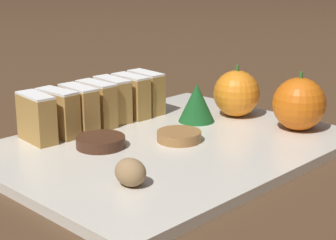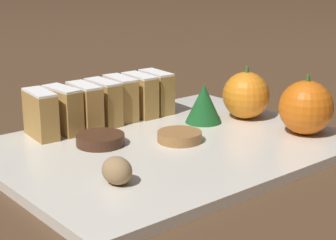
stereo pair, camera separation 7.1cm
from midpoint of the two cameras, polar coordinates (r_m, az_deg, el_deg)
The scene contains 15 objects.
ground_plane at distance 0.72m, azimuth 2.82°, elevation -3.24°, with size 6.00×6.00×0.00m, color #513823.
serving_platter at distance 0.72m, azimuth 2.82°, elevation -2.79°, with size 0.33×0.44×0.01m.
stollen_slice_front at distance 0.74m, azimuth -10.18°, elevation 0.54°, with size 0.06×0.03×0.06m.
stollen_slice_second at distance 0.76m, azimuth -8.04°, elevation 0.97°, with size 0.06×0.03×0.06m.
stollen_slice_third at distance 0.77m, azimuth -5.89°, elevation 1.34°, with size 0.06×0.03×0.06m.
stollen_slice_fourth at distance 0.79m, azimuth -4.07°, elevation 1.78°, with size 0.06×0.03×0.06m.
stollen_slice_fifth at distance 0.81m, azimuth -2.37°, elevation 2.20°, with size 0.06×0.03×0.06m.
stollen_slice_sixth at distance 0.83m, azimuth -0.44°, elevation 2.50°, with size 0.06×0.03×0.06m.
stollen_slice_back at distance 0.85m, azimuth 1.17°, elevation 2.86°, with size 0.06×0.03×0.06m.
orange_near at distance 0.83m, azimuth 10.36°, elevation 2.46°, with size 0.07×0.07×0.08m.
orange_far at distance 0.78m, azimuth 16.41°, elevation 1.19°, with size 0.07×0.07×0.08m.
walnut at distance 0.58m, azimuth -1.76°, elevation -5.22°, with size 0.04×0.03×0.03m.
chocolate_cookie at distance 0.71m, azimuth -4.06°, elevation -2.04°, with size 0.06×0.06×0.01m.
gingerbread_cookie at distance 0.72m, azimuth 4.00°, elevation -1.72°, with size 0.06×0.06×0.01m.
evergreen_sprig at distance 0.80m, azimuth 6.19°, elevation 1.66°, with size 0.05×0.05×0.06m.
Camera 2 is at (0.52, -0.44, 0.24)m, focal length 60.00 mm.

